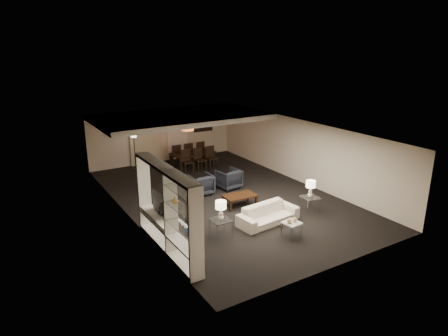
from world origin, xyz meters
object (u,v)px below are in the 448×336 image
chair_fm (187,153)px  dining_table (193,160)px  vase_amber (175,200)px  chair_nl (188,162)px  vase_blue (189,230)px  pendant_light (187,127)px  table_lamp_right (310,189)px  sofa (268,214)px  marble_table (291,230)px  floor_lamp (135,151)px  armchair_right (229,179)px  chair_fl (175,155)px  chair_nm (200,160)px  side_table_right (309,204)px  floor_speaker (188,213)px  chair_fr (198,151)px  coffee_table (240,200)px  chair_nr (212,158)px  side_table_left (221,228)px  table_lamp_left (221,211)px  television (157,205)px  armchair_left (201,184)px

chair_fm → dining_table: bearing=90.8°
vase_amber → chair_nl: size_ratio=0.17×
vase_blue → chair_nl: (3.44, 7.12, -0.65)m
pendant_light → table_lamp_right: 6.36m
sofa → marble_table: sofa is taller
dining_table → floor_lamp: size_ratio=1.13×
marble_table → floor_lamp: floor_lamp is taller
vase_amber → floor_lamp: (1.69, 8.03, -0.80)m
sofa → vase_blue: size_ratio=11.92×
armchair_right → chair_fl: size_ratio=0.83×
floor_lamp → chair_fl: bearing=-11.1°
chair_nm → side_table_right: bearing=-83.2°
dining_table → chair_nl: 0.90m
vase_blue → pendant_light: bearing=63.9°
side_table_right → floor_speaker: size_ratio=0.48×
chair_nm → chair_fr: size_ratio=1.00×
chair_fl → vase_amber: bearing=67.3°
chair_fr → floor_lamp: floor_lamp is taller
floor_speaker → chair_fr: (3.67, 6.37, -0.08)m
coffee_table → floor_speaker: floor_speaker is taller
side_table_right → table_lamp_right: 0.54m
chair_nm → chair_nr: same height
sofa → pendant_light: bearing=81.5°
chair_nl → side_table_right: bearing=-71.1°
marble_table → chair_nm: size_ratio=0.46×
floor_speaker → dining_table: (3.07, 5.72, -0.24)m
vase_amber → chair_fl: size_ratio=0.17×
vase_amber → chair_nl: vase_amber is taller
vase_blue → dining_table: size_ratio=0.09×
sofa → dining_table: (0.70, 6.49, 0.04)m
armchair_right → side_table_left: (-2.30, -3.30, -0.12)m
sofa → floor_speaker: bearing=156.1°
chair_nm → chair_fl: same height
chair_fl → marble_table: bearing=90.7°
armchair_right → vase_blue: 6.09m
side_table_right → chair_nm: (-1.00, 5.84, 0.24)m
table_lamp_left → television: television is taller
armchair_left → armchair_right: (1.20, 0.00, 0.00)m
side_table_right → floor_speaker: bearing=169.3°
table_lamp_right → floor_speaker: bearing=169.3°
armchair_left → floor_speaker: 3.10m
pendant_light → armchair_right: size_ratio=0.63×
armchair_right → vase_amber: bearing=37.5°
marble_table → floor_lamp: bearing=100.9°
armchair_left → armchair_right: size_ratio=1.00×
floor_lamp → side_table_left: bearing=-90.4°
chair_nl → chair_nm: size_ratio=1.00×
side_table_left → chair_nr: (3.00, 5.84, 0.24)m
chair_nl → chair_fr: bearing=50.9°
side_table_left → marble_table: (1.70, -1.10, -0.03)m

